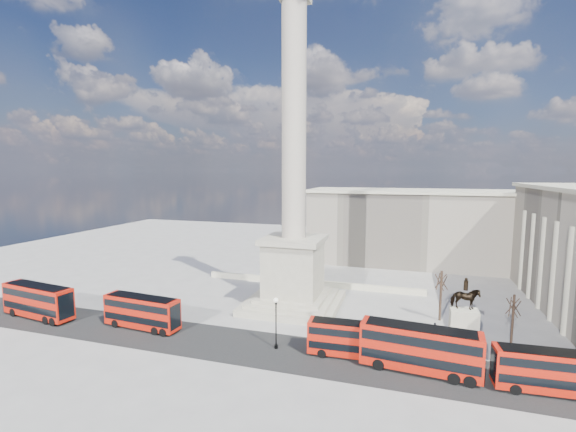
% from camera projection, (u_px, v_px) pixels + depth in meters
% --- Properties ---
extents(ground, '(180.00, 180.00, 0.00)m').
position_uv_depth(ground, '(284.00, 317.00, 54.91)').
color(ground, '#999691').
rests_on(ground, ground).
extents(asphalt_road, '(120.00, 9.00, 0.01)m').
position_uv_depth(asphalt_road, '(299.00, 354.00, 43.96)').
color(asphalt_road, '#262626').
rests_on(asphalt_road, ground).
extents(nelsons_column, '(14.00, 14.00, 49.85)m').
position_uv_depth(nelsons_column, '(294.00, 223.00, 58.15)').
color(nelsons_column, '#ACA690').
rests_on(nelsons_column, ground).
extents(balustrade_wall, '(40.00, 0.60, 1.10)m').
position_uv_depth(balustrade_wall, '(311.00, 283.00, 70.04)').
color(balustrade_wall, beige).
rests_on(balustrade_wall, ground).
extents(building_northeast, '(51.00, 17.00, 16.60)m').
position_uv_depth(building_northeast, '(423.00, 227.00, 86.06)').
color(building_northeast, '#B8AD97').
rests_on(building_northeast, ground).
extents(red_bus_a, '(10.90, 3.24, 4.36)m').
position_uv_depth(red_bus_a, '(142.00, 312.00, 50.86)').
color(red_bus_a, red).
rests_on(red_bus_a, ground).
extents(red_bus_b, '(10.00, 2.72, 4.02)m').
position_uv_depth(red_bus_b, '(353.00, 339.00, 42.96)').
color(red_bus_b, red).
rests_on(red_bus_b, ground).
extents(red_bus_c, '(12.15, 3.79, 4.85)m').
position_uv_depth(red_bus_c, '(420.00, 348.00, 39.77)').
color(red_bus_c, red).
rests_on(red_bus_c, ground).
extents(red_bus_d, '(10.31, 2.91, 4.14)m').
position_uv_depth(red_bus_d, '(554.00, 372.00, 35.92)').
color(red_bus_d, red).
rests_on(red_bus_d, ground).
extents(red_bus_e, '(11.98, 4.07, 4.76)m').
position_uv_depth(red_bus_e, '(39.00, 301.00, 54.54)').
color(red_bus_e, red).
rests_on(red_bus_e, ground).
extents(victorian_lamp, '(0.53, 0.53, 6.15)m').
position_uv_depth(victorian_lamp, '(276.00, 319.00, 44.90)').
color(victorian_lamp, black).
rests_on(victorian_lamp, ground).
extents(equestrian_statue, '(3.94, 2.96, 8.23)m').
position_uv_depth(equestrian_statue, '(464.00, 321.00, 46.16)').
color(equestrian_statue, beige).
rests_on(equestrian_statue, ground).
extents(bare_tree_near, '(1.61, 1.61, 7.06)m').
position_uv_depth(bare_tree_near, '(514.00, 305.00, 44.12)').
color(bare_tree_near, '#332319').
rests_on(bare_tree_near, ground).
extents(bare_tree_mid, '(1.96, 1.96, 7.43)m').
position_uv_depth(bare_tree_mid, '(441.00, 280.00, 53.21)').
color(bare_tree_mid, '#332319').
rests_on(bare_tree_mid, ground).
extents(bare_tree_far, '(2.00, 2.00, 8.16)m').
position_uv_depth(bare_tree_far, '(570.00, 267.00, 57.93)').
color(bare_tree_far, '#332319').
rests_on(bare_tree_far, ground).
extents(pedestrian_walking, '(0.81, 0.68, 1.88)m').
position_uv_depth(pedestrian_walking, '(422.00, 331.00, 47.90)').
color(pedestrian_walking, black).
rests_on(pedestrian_walking, ground).
extents(pedestrian_standing, '(0.95, 0.74, 1.93)m').
position_uv_depth(pedestrian_standing, '(549.00, 361.00, 40.38)').
color(pedestrian_standing, black).
rests_on(pedestrian_standing, ground).
extents(pedestrian_crossing, '(0.95, 1.08, 1.75)m').
position_uv_depth(pedestrian_crossing, '(435.00, 329.00, 48.67)').
color(pedestrian_crossing, black).
rests_on(pedestrian_crossing, ground).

